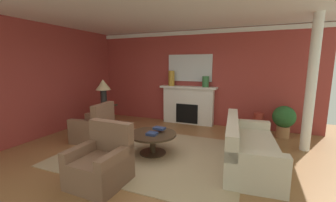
% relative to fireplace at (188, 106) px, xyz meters
% --- Properties ---
extents(ground_plane, '(8.53, 8.53, 0.00)m').
position_rel_fireplace_xyz_m(ground_plane, '(0.16, -2.69, -0.57)').
color(ground_plane, olive).
extents(wall_fireplace, '(7.16, 0.12, 2.92)m').
position_rel_fireplace_xyz_m(wall_fireplace, '(0.16, 0.21, 0.89)').
color(wall_fireplace, '#9E3833').
rests_on(wall_fireplace, ground_plane).
extents(wall_window, '(0.12, 6.28, 2.92)m').
position_rel_fireplace_xyz_m(wall_window, '(-3.18, -2.39, 0.89)').
color(wall_window, '#9E3833').
rests_on(wall_window, ground_plane).
extents(ceiling_panel, '(7.16, 6.28, 0.06)m').
position_rel_fireplace_xyz_m(ceiling_panel, '(0.16, -2.39, 2.38)').
color(ceiling_panel, white).
extents(crown_moulding, '(7.16, 0.08, 0.12)m').
position_rel_fireplace_xyz_m(crown_moulding, '(0.16, 0.13, 2.27)').
color(crown_moulding, white).
extents(area_rug, '(3.67, 2.78, 0.01)m').
position_rel_fireplace_xyz_m(area_rug, '(0.01, -2.57, -0.56)').
color(area_rug, tan).
rests_on(area_rug, ground_plane).
extents(fireplace, '(1.80, 0.35, 1.20)m').
position_rel_fireplace_xyz_m(fireplace, '(0.00, 0.00, 0.00)').
color(fireplace, white).
rests_on(fireplace, ground_plane).
extents(mantel_mirror, '(1.41, 0.04, 0.83)m').
position_rel_fireplace_xyz_m(mantel_mirror, '(0.00, 0.12, 1.20)').
color(mantel_mirror, silver).
extents(sofa, '(1.09, 2.18, 0.85)m').
position_rel_fireplace_xyz_m(sofa, '(1.90, -2.32, -0.27)').
color(sofa, beige).
rests_on(sofa, ground_plane).
extents(armchair_near_window, '(0.90, 0.90, 0.95)m').
position_rel_fireplace_xyz_m(armchair_near_window, '(-1.69, -2.40, -0.26)').
color(armchair_near_window, brown).
rests_on(armchair_near_window, ground_plane).
extents(armchair_facing_fireplace, '(0.83, 0.83, 0.95)m').
position_rel_fireplace_xyz_m(armchair_facing_fireplace, '(-0.24, -3.91, -0.26)').
color(armchair_facing_fireplace, brown).
rests_on(armchair_facing_fireplace, ground_plane).
extents(coffee_table, '(1.00, 1.00, 0.45)m').
position_rel_fireplace_xyz_m(coffee_table, '(0.01, -2.57, -0.23)').
color(coffee_table, '#3D2D1E').
rests_on(coffee_table, ground_plane).
extents(side_table, '(0.56, 0.56, 0.70)m').
position_rel_fireplace_xyz_m(side_table, '(-2.14, -1.43, -0.17)').
color(side_table, '#3D2D1E').
rests_on(side_table, ground_plane).
extents(table_lamp, '(0.44, 0.44, 0.75)m').
position_rel_fireplace_xyz_m(table_lamp, '(-2.14, -1.43, 0.66)').
color(table_lamp, black).
rests_on(table_lamp, side_table).
extents(vase_mantel_right, '(0.20, 0.20, 0.33)m').
position_rel_fireplace_xyz_m(vase_mantel_right, '(0.55, -0.05, 0.80)').
color(vase_mantel_right, '#33703D').
rests_on(vase_mantel_right, fireplace).
extents(vase_mantel_left, '(0.19, 0.19, 0.48)m').
position_rel_fireplace_xyz_m(vase_mantel_left, '(-0.55, -0.05, 0.87)').
color(vase_mantel_left, '#B7892D').
rests_on(vase_mantel_left, fireplace).
extents(vase_tall_corner, '(0.25, 0.25, 0.58)m').
position_rel_fireplace_xyz_m(vase_tall_corner, '(2.08, -0.30, -0.28)').
color(vase_tall_corner, '#9E3328').
rests_on(vase_tall_corner, ground_plane).
extents(book_red_cover, '(0.21, 0.19, 0.05)m').
position_rel_fireplace_xyz_m(book_red_cover, '(0.05, -2.67, -0.09)').
color(book_red_cover, navy).
rests_on(book_red_cover, coffee_table).
extents(book_art_folio, '(0.26, 0.18, 0.05)m').
position_rel_fireplace_xyz_m(book_art_folio, '(0.10, -2.42, -0.04)').
color(book_art_folio, navy).
rests_on(book_art_folio, coffee_table).
extents(potted_plant, '(0.56, 0.56, 0.83)m').
position_rel_fireplace_xyz_m(potted_plant, '(2.68, -0.35, -0.08)').
color(potted_plant, '#A8754C').
rests_on(potted_plant, ground_plane).
extents(column_white, '(0.20, 0.20, 2.92)m').
position_rel_fireplace_xyz_m(column_white, '(3.04, -1.11, 0.89)').
color(column_white, white).
rests_on(column_white, ground_plane).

